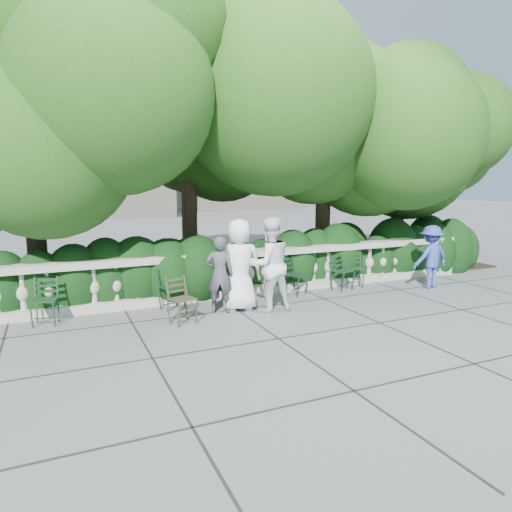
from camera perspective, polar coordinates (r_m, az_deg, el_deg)
name	(u,v)px	position (r m, az deg, el deg)	size (l,w,h in m)	color
ground	(278,318)	(8.44, 2.80, -7.74)	(90.00, 90.00, 0.00)	#595B61
balustrade	(241,274)	(9.91, -1.89, -2.24)	(12.00, 0.44, 1.00)	#9E998E
shrub_hedge	(222,284)	(11.11, -4.22, -3.54)	(15.00, 2.60, 1.70)	black
tree_canopy	(245,118)	(11.35, -1.42, 16.89)	(15.04, 6.52, 6.78)	#3F3023
chair_a	(44,327)	(8.71, -24.96, -8.09)	(0.44, 0.48, 0.84)	black
chair_b	(240,303)	(9.42, -2.02, -5.89)	(0.44, 0.48, 0.84)	black
chair_c	(176,311)	(9.01, -9.94, -6.75)	(0.44, 0.48, 0.84)	black
chair_d	(301,295)	(10.07, 5.63, -4.93)	(0.44, 0.48, 0.84)	black
chair_e	(355,288)	(10.90, 12.25, -3.98)	(0.44, 0.48, 0.84)	black
chair_f	(347,291)	(10.58, 11.27, -4.36)	(0.44, 0.48, 0.84)	black
chair_weathered	(187,326)	(8.10, -8.56, -8.59)	(0.44, 0.48, 0.84)	black
person_businessman	(239,265)	(8.73, -2.10, -1.13)	(0.87, 0.57, 1.78)	white
person_woman_grey	(220,274)	(8.62, -4.56, -2.31)	(0.54, 0.35, 1.48)	#3B3B40
person_casual_man	(270,264)	(8.70, 1.70, -1.05)	(0.88, 0.69, 1.82)	white
person_older_blue	(431,257)	(11.36, 21.00, -0.08)	(0.95, 0.55, 1.47)	#314095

